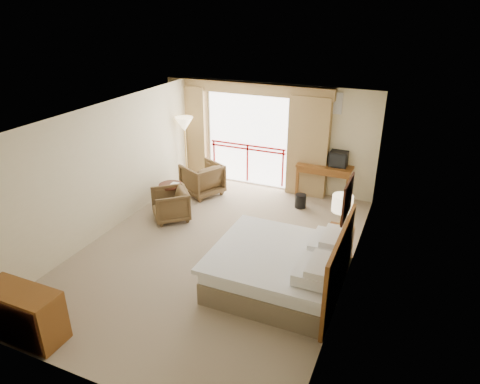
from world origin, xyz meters
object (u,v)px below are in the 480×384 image
at_px(armchair_near, 171,219).
at_px(side_table, 171,192).
at_px(floor_lamp, 184,127).
at_px(nightstand, 337,246).
at_px(dresser, 23,314).
at_px(table_lamp, 342,204).
at_px(bed, 281,268).
at_px(tv, 339,159).
at_px(wastebasket, 301,201).
at_px(desk, 326,171).
at_px(armchair_far, 203,194).

relative_size(armchair_near, side_table, 1.28).
bearing_deg(armchair_near, floor_lamp, 158.16).
relative_size(nightstand, side_table, 1.09).
bearing_deg(dresser, table_lamp, 45.57).
distance_m(nightstand, table_lamp, 0.84).
bearing_deg(armchair_near, table_lamp, 45.53).
bearing_deg(armchair_near, bed, 23.47).
bearing_deg(dresser, tv, 64.20).
height_order(tv, wastebasket, tv).
xyz_separation_m(nightstand, side_table, (-4.05, 0.70, 0.09)).
distance_m(nightstand, dresser, 5.33).
distance_m(table_lamp, desk, 2.95).
bearing_deg(armchair_near, tv, 86.73).
bearing_deg(bed, side_table, 150.46).
bearing_deg(table_lamp, wastebasket, 123.56).
bearing_deg(bed, wastebasket, 99.80).
bearing_deg(armchair_near, side_table, 167.69).
relative_size(desk, dresser, 1.11).
xyz_separation_m(table_lamp, armchair_far, (-3.78, 1.68, -1.17)).
xyz_separation_m(tv, wastebasket, (-0.66, -0.79, -0.89)).
height_order(table_lamp, armchair_near, table_lamp).
relative_size(armchair_far, side_table, 1.46).
bearing_deg(floor_lamp, nightstand, -26.10).
bearing_deg(table_lamp, tv, 102.64).
bearing_deg(floor_lamp, bed, -41.88).
bearing_deg(tv, table_lamp, -86.23).
xyz_separation_m(tv, armchair_near, (-3.17, -2.53, -1.06)).
xyz_separation_m(side_table, dresser, (0.31, -4.50, -0.02)).
relative_size(tv, armchair_far, 0.47).
relative_size(table_lamp, dresser, 0.55).
bearing_deg(floor_lamp, tv, 8.04).
relative_size(desk, wastebasket, 4.04).
xyz_separation_m(desk, tv, (0.30, -0.06, 0.38)).
distance_m(nightstand, tv, 2.91).
bearing_deg(bed, armchair_far, 136.35).
height_order(floor_lamp, dresser, floor_lamp).
distance_m(armchair_near, side_table, 0.69).
relative_size(wastebasket, floor_lamp, 0.18).
distance_m(nightstand, desk, 2.98).
bearing_deg(wastebasket, side_table, -155.70).
relative_size(nightstand, wastebasket, 2.00).
xyz_separation_m(nightstand, tv, (-0.61, 2.75, 0.73)).
bearing_deg(desk, side_table, -141.33).
bearing_deg(side_table, floor_lamp, 106.65).
relative_size(side_table, floor_lamp, 0.34).
relative_size(side_table, dresser, 0.51).
bearing_deg(side_table, nightstand, -9.85).
bearing_deg(tv, dresser, -124.44).
distance_m(table_lamp, wastebasket, 2.50).
distance_m(wastebasket, floor_lamp, 3.53).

